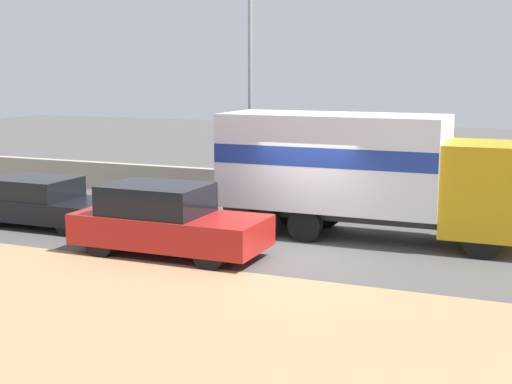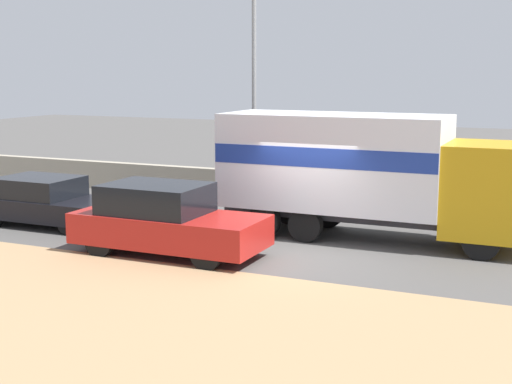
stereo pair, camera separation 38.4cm
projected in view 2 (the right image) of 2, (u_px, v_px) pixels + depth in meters
ground_plane at (289, 255)px, 16.67m from camera, size 80.00×80.00×0.00m
dirt_shoulder_foreground at (172, 330)px, 11.82m from camera, size 60.00×7.00×0.04m
stone_wall_backdrop at (361, 193)px, 22.10m from camera, size 60.00×0.35×0.98m
street_lamp at (254, 65)px, 22.12m from camera, size 0.56×0.28×7.70m
box_truck at (362, 168)px, 18.01m from camera, size 7.66×2.33×3.17m
car_hatchback at (166, 220)px, 16.58m from camera, size 4.49×1.89×1.66m
car_sedan_second at (46, 201)px, 19.81m from camera, size 4.09×1.83×1.33m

